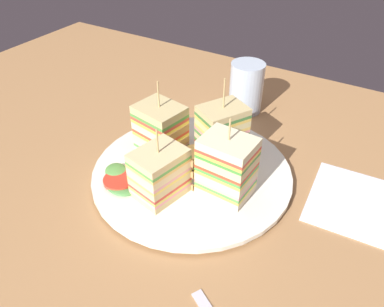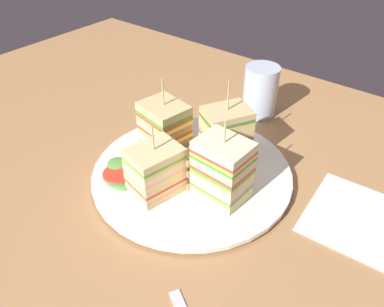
{
  "view_description": "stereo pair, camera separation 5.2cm",
  "coord_description": "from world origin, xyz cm",
  "px_view_note": "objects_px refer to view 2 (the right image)",
  "views": [
    {
      "loc": [
        21.6,
        -35.61,
        36.09
      ],
      "look_at": [
        0.0,
        0.0,
        4.27
      ],
      "focal_mm": 35.05,
      "sensor_mm": 36.0,
      "label": 1
    },
    {
      "loc": [
        25.89,
        -32.62,
        36.09
      ],
      "look_at": [
        0.0,
        0.0,
        4.27
      ],
      "focal_mm": 35.05,
      "sensor_mm": 36.0,
      "label": 2
    }
  ],
  "objects_px": {
    "plate": "(192,173)",
    "sandwich_wedge_0": "(165,128)",
    "napkin": "(369,222)",
    "chip_pile": "(188,158)",
    "sandwich_wedge_1": "(156,170)",
    "sandwich_wedge_3": "(226,133)",
    "sandwich_wedge_2": "(222,170)",
    "drinking_glass": "(260,95)"
  },
  "relations": [
    {
      "from": "sandwich_wedge_2",
      "to": "sandwich_wedge_3",
      "type": "distance_m",
      "value": 0.09
    },
    {
      "from": "drinking_glass",
      "to": "plate",
      "type": "bearing_deg",
      "value": -85.77
    },
    {
      "from": "plate",
      "to": "sandwich_wedge_0",
      "type": "bearing_deg",
      "value": 168.08
    },
    {
      "from": "chip_pile",
      "to": "sandwich_wedge_3",
      "type": "bearing_deg",
      "value": 63.99
    },
    {
      "from": "plate",
      "to": "chip_pile",
      "type": "relative_size",
      "value": 4.54
    },
    {
      "from": "plate",
      "to": "sandwich_wedge_2",
      "type": "height_order",
      "value": "sandwich_wedge_2"
    },
    {
      "from": "chip_pile",
      "to": "drinking_glass",
      "type": "distance_m",
      "value": 0.21
    },
    {
      "from": "sandwich_wedge_1",
      "to": "sandwich_wedge_3",
      "type": "relative_size",
      "value": 0.84
    },
    {
      "from": "sandwich_wedge_0",
      "to": "drinking_glass",
      "type": "relative_size",
      "value": 1.31
    },
    {
      "from": "sandwich_wedge_0",
      "to": "chip_pile",
      "type": "distance_m",
      "value": 0.06
    },
    {
      "from": "sandwich_wedge_0",
      "to": "napkin",
      "type": "relative_size",
      "value": 0.8
    },
    {
      "from": "plate",
      "to": "sandwich_wedge_0",
      "type": "distance_m",
      "value": 0.08
    },
    {
      "from": "sandwich_wedge_1",
      "to": "sandwich_wedge_3",
      "type": "bearing_deg",
      "value": 0.81
    },
    {
      "from": "sandwich_wedge_3",
      "to": "chip_pile",
      "type": "xyz_separation_m",
      "value": [
        -0.03,
        -0.05,
        -0.03
      ]
    },
    {
      "from": "chip_pile",
      "to": "sandwich_wedge_0",
      "type": "bearing_deg",
      "value": 173.29
    },
    {
      "from": "chip_pile",
      "to": "sandwich_wedge_1",
      "type": "bearing_deg",
      "value": -88.69
    },
    {
      "from": "napkin",
      "to": "sandwich_wedge_3",
      "type": "bearing_deg",
      "value": -178.24
    },
    {
      "from": "plate",
      "to": "sandwich_wedge_2",
      "type": "distance_m",
      "value": 0.08
    },
    {
      "from": "sandwich_wedge_2",
      "to": "drinking_glass",
      "type": "bearing_deg",
      "value": -68.7
    },
    {
      "from": "sandwich_wedge_3",
      "to": "chip_pile",
      "type": "height_order",
      "value": "sandwich_wedge_3"
    },
    {
      "from": "sandwich_wedge_0",
      "to": "plate",
      "type": "bearing_deg",
      "value": -1.43
    },
    {
      "from": "plate",
      "to": "sandwich_wedge_1",
      "type": "bearing_deg",
      "value": -99.9
    },
    {
      "from": "drinking_glass",
      "to": "chip_pile",
      "type": "bearing_deg",
      "value": -89.05
    },
    {
      "from": "napkin",
      "to": "chip_pile",
      "type": "bearing_deg",
      "value": -165.99
    },
    {
      "from": "sandwich_wedge_1",
      "to": "chip_pile",
      "type": "xyz_separation_m",
      "value": [
        -0.0,
        0.07,
        -0.02
      ]
    },
    {
      "from": "sandwich_wedge_0",
      "to": "sandwich_wedge_3",
      "type": "bearing_deg",
      "value": 43.13
    },
    {
      "from": "sandwich_wedge_0",
      "to": "napkin",
      "type": "bearing_deg",
      "value": 21.13
    },
    {
      "from": "plate",
      "to": "sandwich_wedge_0",
      "type": "xyz_separation_m",
      "value": [
        -0.06,
        0.01,
        0.04
      ]
    },
    {
      "from": "sandwich_wedge_3",
      "to": "napkin",
      "type": "bearing_deg",
      "value": 120.95
    },
    {
      "from": "plate",
      "to": "drinking_glass",
      "type": "height_order",
      "value": "drinking_glass"
    },
    {
      "from": "sandwich_wedge_3",
      "to": "drinking_glass",
      "type": "height_order",
      "value": "sandwich_wedge_3"
    },
    {
      "from": "napkin",
      "to": "drinking_glass",
      "type": "bearing_deg",
      "value": 149.48
    },
    {
      "from": "sandwich_wedge_1",
      "to": "sandwich_wedge_2",
      "type": "height_order",
      "value": "sandwich_wedge_2"
    },
    {
      "from": "sandwich_wedge_3",
      "to": "napkin",
      "type": "distance_m",
      "value": 0.22
    },
    {
      "from": "drinking_glass",
      "to": "napkin",
      "type": "bearing_deg",
      "value": -30.52
    },
    {
      "from": "plate",
      "to": "chip_pile",
      "type": "xyz_separation_m",
      "value": [
        -0.01,
        0.01,
        0.02
      ]
    },
    {
      "from": "sandwich_wedge_2",
      "to": "sandwich_wedge_1",
      "type": "bearing_deg",
      "value": 35.71
    },
    {
      "from": "sandwich_wedge_1",
      "to": "chip_pile",
      "type": "height_order",
      "value": "sandwich_wedge_1"
    },
    {
      "from": "sandwich_wedge_0",
      "to": "sandwich_wedge_2",
      "type": "xyz_separation_m",
      "value": [
        0.12,
        -0.03,
        0.0
      ]
    },
    {
      "from": "sandwich_wedge_1",
      "to": "drinking_glass",
      "type": "xyz_separation_m",
      "value": [
        -0.01,
        0.28,
        -0.01
      ]
    },
    {
      "from": "napkin",
      "to": "drinking_glass",
      "type": "xyz_separation_m",
      "value": [
        -0.25,
        0.15,
        0.04
      ]
    },
    {
      "from": "sandwich_wedge_0",
      "to": "sandwich_wedge_1",
      "type": "height_order",
      "value": "sandwich_wedge_0"
    }
  ]
}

